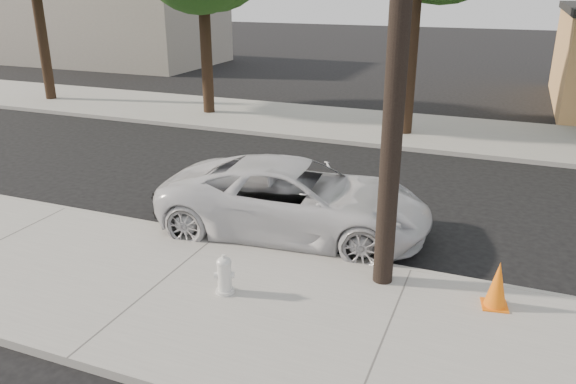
% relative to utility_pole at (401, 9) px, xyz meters
% --- Properties ---
extents(ground, '(120.00, 120.00, 0.00)m').
position_rel_utility_pole_xyz_m(ground, '(-3.60, 2.70, -4.70)').
color(ground, black).
rests_on(ground, ground).
extents(near_sidewalk, '(90.00, 4.40, 0.15)m').
position_rel_utility_pole_xyz_m(near_sidewalk, '(-3.60, -1.60, -4.62)').
color(near_sidewalk, gray).
rests_on(near_sidewalk, ground).
extents(far_sidewalk, '(90.00, 5.00, 0.15)m').
position_rel_utility_pole_xyz_m(far_sidewalk, '(-3.60, 11.20, -4.62)').
color(far_sidewalk, gray).
rests_on(far_sidewalk, ground).
extents(curb_near, '(90.00, 0.12, 0.16)m').
position_rel_utility_pole_xyz_m(curb_near, '(-3.60, 0.60, -4.62)').
color(curb_near, '#9E9B93').
rests_on(curb_near, ground).
extents(building_far, '(14.00, 8.00, 5.00)m').
position_rel_utility_pole_xyz_m(building_far, '(-23.60, 22.70, -2.20)').
color(building_far, gray).
rests_on(building_far, ground).
extents(utility_pole, '(1.40, 0.34, 9.00)m').
position_rel_utility_pole_xyz_m(utility_pole, '(0.00, 0.00, 0.00)').
color(utility_pole, black).
rests_on(utility_pole, near_sidewalk).
extents(police_cruiser, '(5.89, 3.15, 1.57)m').
position_rel_utility_pole_xyz_m(police_cruiser, '(-2.26, 1.58, -3.91)').
color(police_cruiser, silver).
rests_on(police_cruiser, ground).
extents(fire_hydrant, '(0.35, 0.32, 0.66)m').
position_rel_utility_pole_xyz_m(fire_hydrant, '(-2.38, -1.40, -4.23)').
color(fire_hydrant, silver).
rests_on(fire_hydrant, near_sidewalk).
extents(traffic_cone, '(0.47, 0.47, 0.79)m').
position_rel_utility_pole_xyz_m(traffic_cone, '(1.88, -0.16, -4.16)').
color(traffic_cone, orange).
rests_on(traffic_cone, near_sidewalk).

